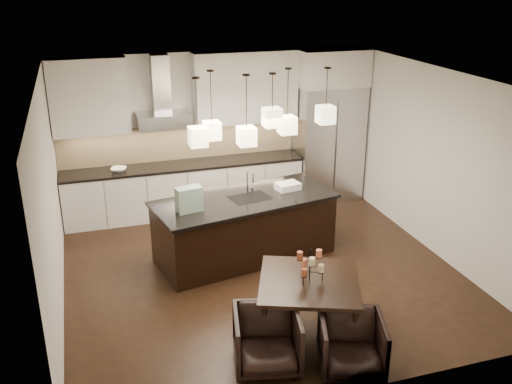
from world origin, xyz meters
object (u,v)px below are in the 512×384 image
object	(u,v)px
refrigerator	(328,143)
armchair_left	(267,340)
island_body	(245,229)
dining_table	(308,306)
armchair_right	(352,345)

from	to	relation	value
refrigerator	armchair_left	size ratio (longest dim) A/B	2.92
island_body	dining_table	world-z (taller)	island_body
island_body	armchair_right	size ratio (longest dim) A/B	3.68
refrigerator	island_body	world-z (taller)	refrigerator
refrigerator	armchair_right	xyz separation A→B (m)	(-1.84, -4.80, -0.75)
dining_table	armchair_left	xyz separation A→B (m)	(-0.68, -0.48, -0.01)
armchair_left	armchair_right	distance (m)	0.92
island_body	dining_table	size ratio (longest dim) A/B	2.24
refrigerator	armchair_right	size ratio (longest dim) A/B	3.05
armchair_right	island_body	bearing A→B (deg)	115.09
dining_table	armchair_right	distance (m)	0.84
armchair_right	refrigerator	bearing A→B (deg)	87.21
island_body	armchair_right	distance (m)	2.92
island_body	refrigerator	bearing A→B (deg)	30.33
island_body	armchair_left	size ratio (longest dim) A/B	3.53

